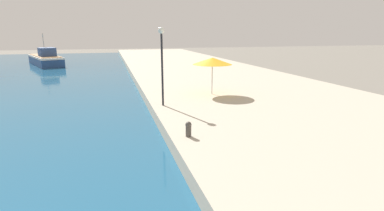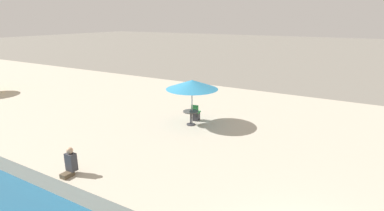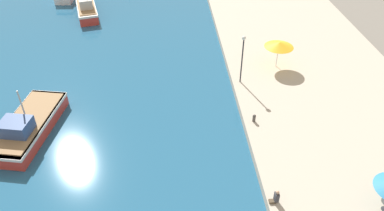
% 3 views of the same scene
% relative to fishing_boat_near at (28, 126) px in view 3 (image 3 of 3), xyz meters
% --- Properties ---
extents(quay_promenade, '(16.00, 90.00, 0.70)m').
position_rel_fishing_boat_near_xyz_m(quay_promenade, '(24.82, 20.03, -0.47)').
color(quay_promenade, '#BCB29E').
rests_on(quay_promenade, ground_plane).
extents(fishing_boat_near, '(4.61, 8.61, 3.96)m').
position_rel_fishing_boat_near_xyz_m(fishing_boat_near, '(0.00, 0.00, 0.00)').
color(fishing_boat_near, red).
rests_on(fishing_boat_near, water_basin).
extents(fishing_boat_mid, '(3.99, 8.14, 4.32)m').
position_rel_fishing_boat_near_xyz_m(fishing_boat_mid, '(1.02, 23.09, 0.07)').
color(fishing_boat_mid, red).
rests_on(fishing_boat_mid, water_basin).
extents(cafe_umbrella_white, '(2.74, 2.74, 2.58)m').
position_rel_fishing_boat_near_xyz_m(cafe_umbrella_white, '(21.46, 7.59, 2.21)').
color(cafe_umbrella_white, '#B7B7B7').
rests_on(cafe_umbrella_white, quay_promenade).
extents(person_at_quay, '(0.56, 0.36, 1.03)m').
position_rel_fishing_boat_near_xyz_m(person_at_quay, '(17.28, -8.50, 0.33)').
color(person_at_quay, brown).
rests_on(person_at_quay, quay_promenade).
extents(mooring_bollard, '(0.26, 0.26, 0.65)m').
position_rel_fishing_boat_near_xyz_m(mooring_bollard, '(17.59, -0.60, 0.22)').
color(mooring_bollard, '#4C4742').
rests_on(mooring_bollard, quay_promenade).
extents(lamppost, '(0.36, 0.36, 4.56)m').
position_rel_fishing_boat_near_xyz_m(lamppost, '(17.52, 5.13, 2.97)').
color(lamppost, '#232328').
rests_on(lamppost, quay_promenade).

